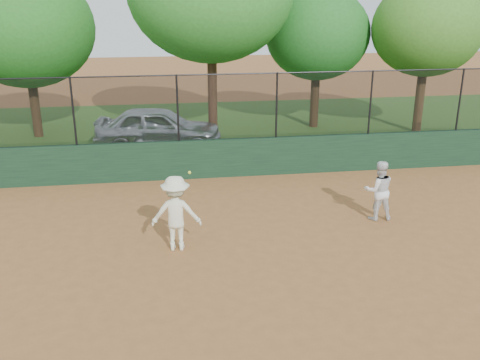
{
  "coord_description": "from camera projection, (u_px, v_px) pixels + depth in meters",
  "views": [
    {
      "loc": [
        -1.0,
        -9.74,
        5.44
      ],
      "look_at": [
        0.8,
        2.2,
        1.2
      ],
      "focal_mm": 40.0,
      "sensor_mm": 36.0,
      "label": 1
    }
  ],
  "objects": [
    {
      "name": "back_wall",
      "position": [
        196.0,
        159.0,
        16.43
      ],
      "size": [
        26.0,
        0.2,
        1.2
      ],
      "primitive_type": "cube",
      "color": "#193821",
      "rests_on": "ground"
    },
    {
      "name": "player_main",
      "position": [
        176.0,
        213.0,
        11.75
      ],
      "size": [
        1.18,
        0.76,
        1.92
      ],
      "color": "beige",
      "rests_on": "ground"
    },
    {
      "name": "tree_3",
      "position": [
        318.0,
        35.0,
        21.72
      ],
      "size": [
        4.28,
        3.89,
        5.7
      ],
      "color": "#3B2713",
      "rests_on": "ground"
    },
    {
      "name": "ground",
      "position": [
        218.0,
        271.0,
        11.03
      ],
      "size": [
        80.0,
        80.0,
        0.0
      ],
      "primitive_type": "plane",
      "color": "#945B2F",
      "rests_on": "ground"
    },
    {
      "name": "grass_strip",
      "position": [
        186.0,
        131.0,
        22.23
      ],
      "size": [
        36.0,
        12.0,
        0.01
      ],
      "primitive_type": "cube",
      "color": "#274B17",
      "rests_on": "ground"
    },
    {
      "name": "fence_assembly",
      "position": [
        193.0,
        107.0,
        15.89
      ],
      "size": [
        26.0,
        0.06,
        2.0
      ],
      "color": "black",
      "rests_on": "back_wall"
    },
    {
      "name": "tree_4",
      "position": [
        428.0,
        28.0,
        20.73
      ],
      "size": [
        4.36,
        3.96,
        6.04
      ],
      "color": "#4D331B",
      "rests_on": "ground"
    },
    {
      "name": "player_second",
      "position": [
        379.0,
        190.0,
        13.37
      ],
      "size": [
        0.79,
        0.63,
        1.54
      ],
      "primitive_type": "imported",
      "rotation": [
        0.0,
        0.0,
        3.07
      ],
      "color": "silver",
      "rests_on": "ground"
    },
    {
      "name": "tree_1",
      "position": [
        25.0,
        28.0,
        20.05
      ],
      "size": [
        5.17,
        4.7,
        6.43
      ],
      "color": "#3F2915",
      "rests_on": "ground"
    },
    {
      "name": "parked_car",
      "position": [
        159.0,
        128.0,
        19.51
      ],
      "size": [
        4.76,
        2.46,
        1.55
      ],
      "primitive_type": "imported",
      "rotation": [
        0.0,
        0.0,
        1.43
      ],
      "color": "#ABB1B5",
      "rests_on": "ground"
    }
  ]
}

